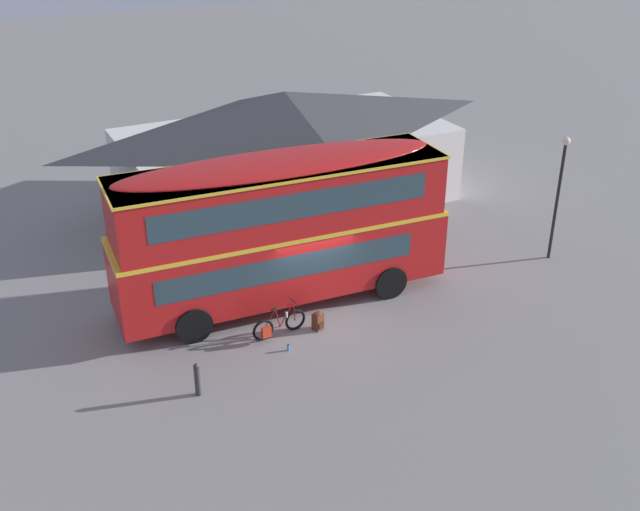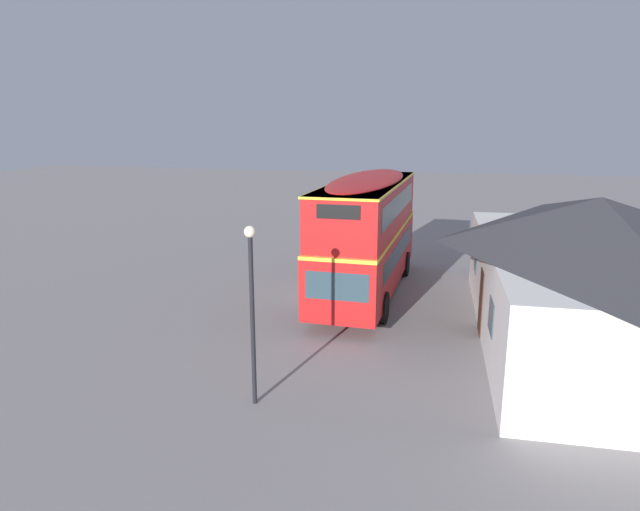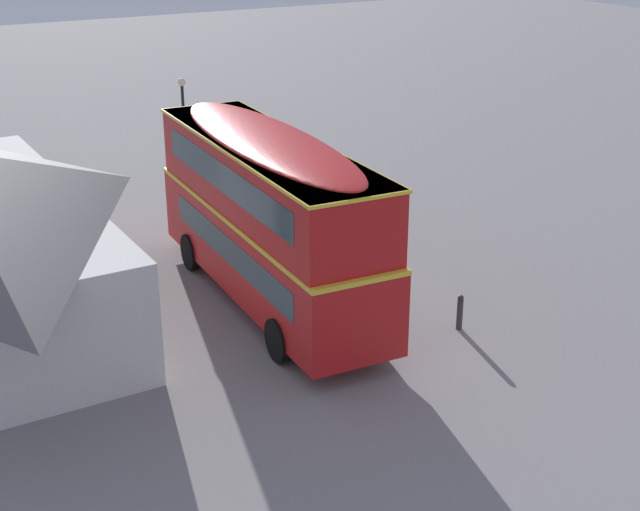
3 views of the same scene
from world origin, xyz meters
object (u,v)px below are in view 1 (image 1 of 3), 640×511
Objects in this scene: backpack_on_ground at (318,321)px; water_bottle_blue_sports at (288,348)px; double_decker_bus at (281,225)px; touring_bicycle at (278,325)px; kerb_bollard at (197,379)px; street_lamp at (559,185)px.

backpack_on_ground reaches higher than water_bottle_blue_sports.
double_decker_bus reaches higher than water_bottle_blue_sports.
touring_bicycle is 1.81× the size of kerb_bollard.
street_lamp is (9.42, 0.68, 2.46)m from backpack_on_ground.
double_decker_bus is 18.00× the size of backpack_on_ground.
water_bottle_blue_sports is 11.08m from street_lamp.
double_decker_bus is 50.18× the size of water_bottle_blue_sports.
touring_bicycle is at bearing 171.15° from backpack_on_ground.
street_lamp is (10.67, 1.33, 2.67)m from water_bottle_blue_sports.
kerb_bollard is (-13.60, -2.17, -2.26)m from street_lamp.
double_decker_bus is 9.76m from street_lamp.
street_lamp is 13.96m from kerb_bollard.
kerb_bollard is (-2.97, -1.68, 0.13)m from touring_bicycle.
touring_bicycle is 3.03× the size of backpack_on_ground.
backpack_on_ground is at bearing -8.85° from touring_bicycle.
water_bottle_blue_sports is at bearing -92.69° from touring_bicycle.
double_decker_bus reaches higher than kerb_bollard.
backpack_on_ground is (0.25, -2.05, -2.35)m from double_decker_bus.
water_bottle_blue_sports is 0.21× the size of kerb_bollard.
double_decker_bus is 3.12m from backpack_on_ground.
backpack_on_ground is at bearing -175.87° from street_lamp.
water_bottle_blue_sports is at bearing 16.04° from kerb_bollard.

